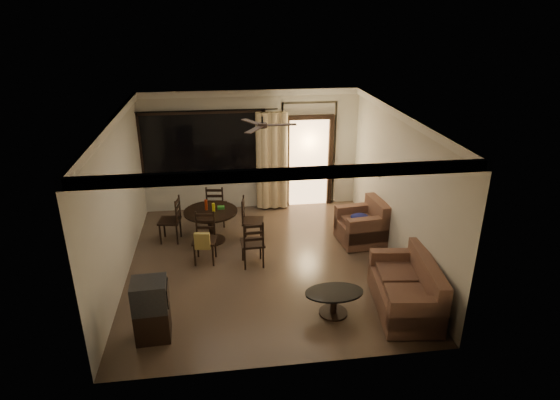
{
  "coord_description": "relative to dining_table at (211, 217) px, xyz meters",
  "views": [
    {
      "loc": [
        -0.74,
        -7.68,
        4.5
      ],
      "look_at": [
        0.33,
        0.2,
        1.19
      ],
      "focal_mm": 30.0,
      "sensor_mm": 36.0,
      "label": 1
    }
  ],
  "objects": [
    {
      "name": "dining_table",
      "position": [
        0.0,
        0.0,
        0.0
      ],
      "size": [
        1.08,
        1.08,
        0.9
      ],
      "rotation": [
        0.0,
        0.0,
        -0.14
      ],
      "color": "black",
      "rests_on": "ground"
    },
    {
      "name": "coffee_table",
      "position": [
        1.89,
        -2.76,
        -0.27
      ],
      "size": [
        0.92,
        0.55,
        0.4
      ],
      "rotation": [
        0.0,
        0.0,
        0.29
      ],
      "color": "black",
      "rests_on": "ground"
    },
    {
      "name": "dining_chair_west",
      "position": [
        -0.83,
        0.12,
        -0.25
      ],
      "size": [
        0.48,
        0.48,
        0.95
      ],
      "rotation": [
        0.0,
        0.0,
        -1.71
      ],
      "color": "black",
      "rests_on": "ground"
    },
    {
      "name": "ground",
      "position": [
        0.97,
        -1.06,
        -0.54
      ],
      "size": [
        5.5,
        5.5,
        0.0
      ],
      "primitive_type": "plane",
      "color": "#7F6651",
      "rests_on": "ground"
    },
    {
      "name": "sofa",
      "position": [
        3.09,
        -2.8,
        -0.19
      ],
      "size": [
        1.05,
        1.7,
        0.86
      ],
      "rotation": [
        0.0,
        0.0,
        -0.13
      ],
      "color": "#452720",
      "rests_on": "ground"
    },
    {
      "name": "dining_chair_north",
      "position": [
        0.11,
        0.78,
        -0.25
      ],
      "size": [
        0.48,
        0.48,
        0.95
      ],
      "rotation": [
        0.0,
        0.0,
        3.0
      ],
      "color": "black",
      "rests_on": "ground"
    },
    {
      "name": "armchair",
      "position": [
        3.08,
        -0.46,
        -0.18
      ],
      "size": [
        0.95,
        0.95,
        0.87
      ],
      "rotation": [
        0.0,
        0.0,
        0.1
      ],
      "color": "#452720",
      "rests_on": "ground"
    },
    {
      "name": "side_chair",
      "position": [
        0.76,
        -1.08,
        -0.25
      ],
      "size": [
        0.44,
        0.44,
        0.95
      ],
      "rotation": [
        0.0,
        0.0,
        3.2
      ],
      "color": "black",
      "rests_on": "ground"
    },
    {
      "name": "dining_chair_south",
      "position": [
        -0.12,
        -0.85,
        -0.23
      ],
      "size": [
        0.48,
        0.53,
        0.95
      ],
      "rotation": [
        0.0,
        0.0,
        -0.14
      ],
      "color": "black",
      "rests_on": "ground"
    },
    {
      "name": "tv_cabinet",
      "position": [
        -0.85,
        -2.96,
        -0.06
      ],
      "size": [
        0.52,
        0.47,
        0.95
      ],
      "rotation": [
        0.0,
        0.0,
        0.05
      ],
      "color": "black",
      "rests_on": "ground"
    },
    {
      "name": "dining_chair_east",
      "position": [
        0.83,
        -0.12,
        -0.25
      ],
      "size": [
        0.48,
        0.48,
        0.95
      ],
      "rotation": [
        0.0,
        0.0,
        1.43
      ],
      "color": "black",
      "rests_on": "ground"
    },
    {
      "name": "room_shell",
      "position": [
        1.57,
        0.71,
        1.29
      ],
      "size": [
        5.5,
        6.7,
        5.5
      ],
      "color": "beige",
      "rests_on": "ground"
    }
  ]
}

